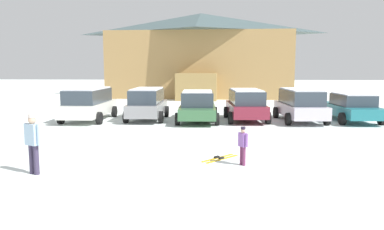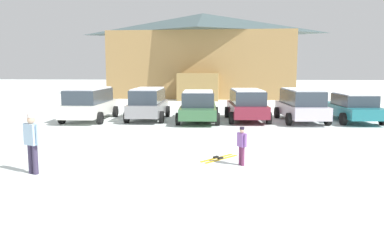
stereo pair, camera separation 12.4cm
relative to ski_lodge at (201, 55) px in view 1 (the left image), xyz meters
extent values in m
plane|color=white|center=(-0.03, -31.16, -4.21)|extent=(160.00, 160.00, 0.00)
cube|color=#9D7946|center=(0.00, 0.06, -1.07)|extent=(17.69, 10.11, 6.28)
pyramid|color=#3D5052|center=(0.00, 0.06, 3.10)|extent=(18.31, 10.73, 2.05)
cube|color=#9C7D46|center=(-0.22, -5.54, -3.01)|extent=(3.67, 1.94, 2.40)
cube|color=white|center=(-5.67, -18.38, -3.55)|extent=(1.93, 4.72, 0.68)
cube|color=#2D3842|center=(-5.67, -18.47, -2.84)|extent=(1.69, 3.59, 0.74)
cube|color=white|center=(-5.67, -18.47, -2.44)|extent=(1.58, 3.41, 0.06)
cylinder|color=black|center=(-6.67, -16.91, -3.89)|extent=(0.23, 0.64, 0.64)
cylinder|color=black|center=(-4.65, -16.93, -3.89)|extent=(0.23, 0.64, 0.64)
cylinder|color=black|center=(-6.70, -19.83, -3.89)|extent=(0.23, 0.64, 0.64)
cylinder|color=black|center=(-4.67, -19.85, -3.89)|extent=(0.23, 0.64, 0.64)
cube|color=gray|center=(-2.48, -17.99, -3.57)|extent=(1.72, 4.26, 0.65)
cube|color=#2D3842|center=(-2.48, -18.08, -2.87)|extent=(1.52, 3.24, 0.74)
cube|color=white|center=(-2.48, -18.08, -2.47)|extent=(1.41, 3.08, 0.06)
cylinder|color=black|center=(-3.41, -16.67, -3.89)|extent=(0.22, 0.64, 0.64)
cylinder|color=black|center=(-1.56, -16.67, -3.89)|extent=(0.22, 0.64, 0.64)
cylinder|color=black|center=(-3.41, -19.31, -3.89)|extent=(0.22, 0.64, 0.64)
cylinder|color=black|center=(-1.55, -19.31, -3.89)|extent=(0.22, 0.64, 0.64)
cube|color=#36653E|center=(0.35, -18.43, -3.61)|extent=(1.98, 4.79, 0.55)
cube|color=#2D3842|center=(0.35, -18.66, -2.97)|extent=(1.70, 2.51, 0.74)
cube|color=white|center=(0.35, -18.66, -2.56)|extent=(1.59, 2.38, 0.06)
cylinder|color=black|center=(-0.69, -16.98, -3.89)|extent=(0.23, 0.64, 0.64)
cylinder|color=black|center=(1.32, -16.93, -3.89)|extent=(0.23, 0.64, 0.64)
cylinder|color=black|center=(-0.62, -19.92, -3.89)|extent=(0.23, 0.64, 0.64)
cylinder|color=black|center=(1.38, -19.88, -3.89)|extent=(0.23, 0.64, 0.64)
cube|color=maroon|center=(3.00, -18.10, -3.57)|extent=(2.03, 4.21, 0.63)
cube|color=#2D3842|center=(3.00, -18.18, -2.90)|extent=(1.76, 3.21, 0.72)
cube|color=white|center=(3.00, -18.18, -2.51)|extent=(1.64, 3.05, 0.06)
cylinder|color=black|center=(1.95, -16.88, -3.89)|extent=(0.25, 0.65, 0.64)
cylinder|color=black|center=(3.90, -16.77, -3.89)|extent=(0.25, 0.65, 0.64)
cylinder|color=black|center=(2.09, -19.42, -3.89)|extent=(0.25, 0.65, 0.64)
cylinder|color=black|center=(4.04, -19.32, -3.89)|extent=(0.25, 0.65, 0.64)
cube|color=#BEB6C6|center=(5.90, -18.24, -3.57)|extent=(2.07, 4.53, 0.64)
cube|color=#2D3842|center=(5.90, -18.33, -2.87)|extent=(1.79, 3.45, 0.75)
cube|color=white|center=(5.90, -18.33, -2.47)|extent=(1.67, 3.28, 0.06)
cylinder|color=black|center=(4.84, -16.93, -3.89)|extent=(0.26, 0.65, 0.64)
cylinder|color=black|center=(6.80, -16.82, -3.89)|extent=(0.26, 0.65, 0.64)
cylinder|color=black|center=(4.99, -19.67, -3.89)|extent=(0.26, 0.65, 0.64)
cylinder|color=black|center=(6.96, -19.56, -3.89)|extent=(0.26, 0.65, 0.64)
cube|color=#1F6D76|center=(8.70, -17.94, -3.61)|extent=(2.10, 4.73, 0.57)
cube|color=#2D3842|center=(8.71, -18.17, -3.03)|extent=(1.76, 2.49, 0.59)
cube|color=white|center=(8.71, -18.17, -2.71)|extent=(1.65, 2.37, 0.06)
cylinder|color=black|center=(7.63, -16.55, -3.89)|extent=(0.25, 0.65, 0.64)
cylinder|color=black|center=(9.63, -16.45, -3.89)|extent=(0.25, 0.65, 0.64)
cylinder|color=black|center=(7.77, -19.42, -3.89)|extent=(0.25, 0.65, 0.64)
cylinder|color=black|center=(9.78, -19.33, -3.89)|extent=(0.25, 0.65, 0.64)
cylinder|color=#382F49|center=(-3.85, -28.83, -3.80)|extent=(0.15, 0.15, 0.82)
cylinder|color=#382F49|center=(-3.69, -28.91, -3.80)|extent=(0.15, 0.15, 0.82)
cube|color=#9FBED9|center=(-3.77, -28.87, -3.10)|extent=(0.47, 0.39, 0.58)
cylinder|color=#9FBED9|center=(-4.00, -28.76, -3.08)|extent=(0.11, 0.11, 0.55)
cylinder|color=#9FBED9|center=(-3.54, -28.98, -3.08)|extent=(0.11, 0.11, 0.55)
sphere|color=tan|center=(-3.77, -28.87, -2.70)|extent=(0.21, 0.21, 0.21)
cylinder|color=beige|center=(-3.77, -28.87, -2.59)|extent=(0.20, 0.20, 0.10)
cylinder|color=#6E2E53|center=(2.01, -27.57, -3.92)|extent=(0.10, 0.10, 0.57)
cylinder|color=#6E2E53|center=(2.07, -27.68, -3.92)|extent=(0.10, 0.10, 0.57)
cube|color=#8555A4|center=(2.04, -27.63, -3.44)|extent=(0.29, 0.33, 0.40)
cylinder|color=#8555A4|center=(1.95, -27.47, -3.42)|extent=(0.08, 0.08, 0.38)
cylinder|color=#8555A4|center=(2.13, -27.78, -3.42)|extent=(0.08, 0.08, 0.38)
sphere|color=tan|center=(2.04, -27.63, -3.16)|extent=(0.15, 0.15, 0.15)
cylinder|color=#261C30|center=(2.04, -27.63, -3.08)|extent=(0.14, 0.14, 0.07)
cube|color=gold|center=(1.30, -26.81, -4.20)|extent=(1.08, 1.18, 0.02)
cube|color=black|center=(1.27, -26.85, -4.16)|extent=(0.19, 0.20, 0.06)
cube|color=gold|center=(1.45, -26.94, -4.20)|extent=(1.08, 1.18, 0.02)
cube|color=black|center=(1.42, -26.98, -4.16)|extent=(0.19, 0.20, 0.06)
camera|label=1|loc=(1.08, -38.66, -1.28)|focal=35.00mm
camera|label=2|loc=(1.20, -38.65, -1.28)|focal=35.00mm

